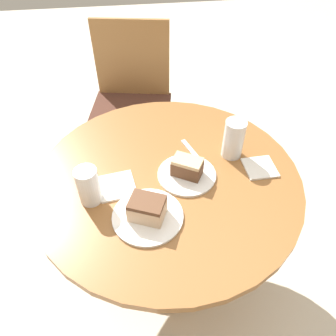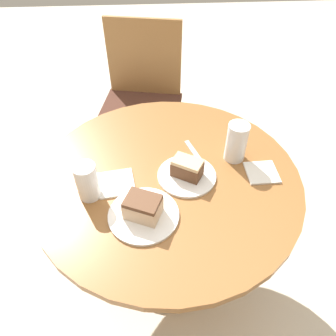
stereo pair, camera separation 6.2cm
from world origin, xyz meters
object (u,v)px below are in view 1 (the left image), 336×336
(plate_far, at_px, (148,216))
(cake_slice_far, at_px, (147,208))
(chair, at_px, (132,101))
(glass_lemonade, at_px, (233,141))
(cake_slice_near, at_px, (187,167))
(glass_water, at_px, (89,187))
(plate_near, at_px, (187,175))

(plate_far, bearing_deg, cake_slice_far, 116.57)
(chair, bearing_deg, glass_lemonade, -53.39)
(plate_far, distance_m, cake_slice_near, 0.24)
(cake_slice_far, distance_m, glass_lemonade, 0.45)
(cake_slice_near, distance_m, glass_water, 0.36)
(cake_slice_near, bearing_deg, plate_far, -133.38)
(glass_lemonade, xyz_separation_m, glass_water, (-0.55, -0.16, -0.01))
(chair, bearing_deg, plate_near, -67.76)
(cake_slice_near, bearing_deg, glass_water, -169.05)
(chair, distance_m, cake_slice_far, 1.06)
(cake_slice_far, height_order, glass_water, glass_water)
(plate_near, relative_size, glass_water, 1.56)
(glass_lemonade, height_order, glass_water, glass_lemonade)
(cake_slice_far, bearing_deg, plate_near, 46.62)
(plate_near, height_order, plate_far, same)
(plate_far, relative_size, cake_slice_far, 1.73)
(chair, height_order, cake_slice_near, chair)
(cake_slice_far, xyz_separation_m, glass_water, (-0.19, 0.10, 0.01))
(plate_near, bearing_deg, plate_far, -133.38)
(chair, relative_size, cake_slice_near, 7.26)
(cake_slice_far, bearing_deg, glass_lemonade, 36.45)
(plate_near, distance_m, glass_lemonade, 0.23)
(cake_slice_far, bearing_deg, cake_slice_near, 46.62)
(glass_lemonade, bearing_deg, glass_water, -163.59)
(plate_far, xyz_separation_m, cake_slice_far, (-0.00, 0.00, 0.04))
(chair, relative_size, plate_far, 3.87)
(cake_slice_near, bearing_deg, cake_slice_far, -133.38)
(plate_far, relative_size, glass_lemonade, 1.50)
(glass_lemonade, bearing_deg, plate_near, -154.63)
(glass_water, bearing_deg, glass_lemonade, 16.41)
(cake_slice_far, bearing_deg, glass_water, 150.83)
(plate_far, xyz_separation_m, glass_water, (-0.19, 0.10, 0.06))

